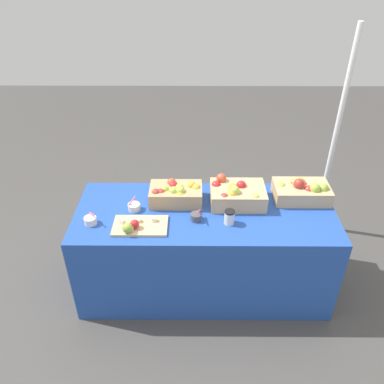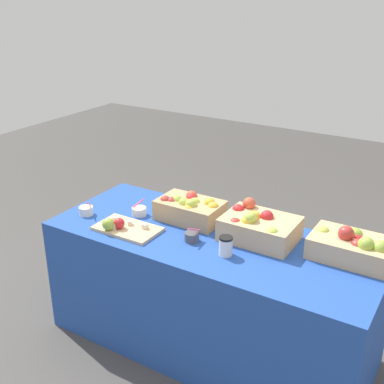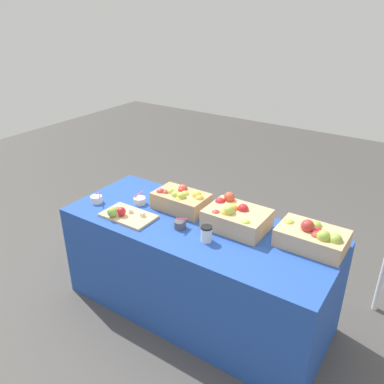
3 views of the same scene
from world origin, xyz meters
TOP-DOWN VIEW (x-y plane):
  - ground_plane at (0.00, 0.00)m, footprint 10.00×10.00m
  - table at (0.00, 0.00)m, footprint 1.90×0.76m
  - apple_crate_left at (0.73, 0.17)m, footprint 0.41×0.27m
  - apple_crate_middle at (0.23, 0.11)m, footprint 0.40×0.30m
  - apple_crate_right at (-0.22, 0.12)m, footprint 0.39×0.24m
  - cutting_board_front at (-0.47, -0.20)m, footprint 0.38×0.23m
  - sample_bowl_near at (-0.52, 0.02)m, footprint 0.09×0.09m
  - sample_bowl_mid at (-0.80, -0.15)m, footprint 0.09×0.09m
  - sample_bowl_far at (-0.07, -0.10)m, footprint 0.08×0.09m
  - coffee_cup at (0.16, -0.14)m, footprint 0.07×0.07m

SIDE VIEW (x-z plane):
  - ground_plane at x=0.00m, z-range 0.00..0.00m
  - table at x=0.00m, z-range 0.00..0.74m
  - cutting_board_front at x=-0.47m, z-range 0.72..0.81m
  - sample_bowl_near at x=-0.52m, z-range 0.72..0.81m
  - sample_bowl_mid at x=-0.80m, z-range 0.72..0.82m
  - sample_bowl_far at x=-0.07m, z-range 0.72..0.82m
  - coffee_cup at x=0.16m, z-range 0.74..0.85m
  - apple_crate_left at x=0.73m, z-range 0.72..0.90m
  - apple_crate_right at x=-0.22m, z-range 0.73..0.89m
  - apple_crate_middle at x=0.23m, z-range 0.72..0.91m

